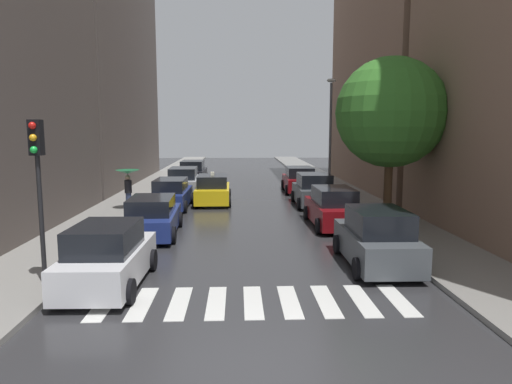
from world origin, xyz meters
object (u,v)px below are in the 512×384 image
Objects in this scene: parked_car_right_third at (314,191)px; taxi_midroad at (213,190)px; parked_car_left_third at (171,194)px; traffic_light_left_corner at (38,166)px; parked_car_left_fourth at (184,182)px; parked_car_right_fourth at (299,180)px; parked_car_left_nearest at (108,258)px; parked_car_right_nearest at (377,239)px; street_tree_right at (391,113)px; parked_car_right_second at (333,208)px; parked_car_left_fifth at (193,172)px; parked_car_left_second at (152,217)px; pedestrian_foreground at (128,179)px; lamp_post_right at (330,128)px.

taxi_midroad is (-5.59, 0.98, -0.07)m from parked_car_right_third.
traffic_light_left_corner reaches higher than parked_car_left_third.
parked_car_left_fourth is 7.67m from parked_car_right_fourth.
parked_car_left_nearest is 7.94m from parked_car_right_nearest.
parked_car_right_third is at bearing 114.47° from street_tree_right.
parked_car_left_fifth is at bearing 23.59° from parked_car_right_second.
parked_car_right_second is at bearing -81.44° from parked_car_left_second.
parked_car_right_third is (0.05, 5.47, 0.03)m from parked_car_right_second.
street_tree_right is (10.11, -4.69, 4.14)m from parked_car_left_third.
street_tree_right is (12.13, -3.70, 3.21)m from pedestrian_foreground.
parked_car_right_fourth is (7.64, 0.67, -0.02)m from parked_car_left_fourth.
traffic_light_left_corner is (-1.60, -0.21, 2.48)m from parked_car_left_nearest.
parked_car_left_second is 18.10m from parked_car_left_fifth.
parked_car_right_third is at bearing -111.71° from lamp_post_right.
parked_car_left_fourth is 12.94m from parked_car_right_second.
parked_car_right_fourth is at bearing -33.17° from parked_car_left_second.
parked_car_right_fourth is at bearing -1.02° from parked_car_right_second.
parked_car_right_second is at bearing 2.05° from parked_car_right_nearest.
parked_car_right_nearest is (7.67, -4.44, 0.10)m from parked_car_left_second.
taxi_midroad is at bearing -52.98° from parked_car_left_third.
traffic_light_left_corner is at bearing 154.44° from parked_car_right_fourth.
parked_car_left_fourth is 1.09× the size of taxi_midroad.
parked_car_left_nearest is 14.08m from taxi_midroad.
parked_car_right_fourth is (7.53, 12.54, 0.05)m from parked_car_left_second.
parked_car_left_fifth is 13.59m from parked_car_right_third.
parked_car_left_third is at bearing 178.68° from parked_car_left_fourth.
street_tree_right reaches higher than parked_car_right_second.
pedestrian_foreground reaches higher than parked_car_left_fourth.
lamp_post_right reaches higher than parked_car_right_nearest.
parked_car_left_nearest is 6.05m from parked_car_left_second.
parked_car_right_fourth is 7.25m from taxi_midroad.
parked_car_left_fourth reaches higher than parked_car_right_second.
taxi_midroad is at bearing 75.44° from traffic_light_left_corner.
parked_car_left_nearest is at bearing 7.62° from traffic_light_left_corner.
taxi_midroad reaches higher than parked_car_left_second.
parked_car_left_third is at bearing -0.95° from parked_car_left_second.
lamp_post_right is at bearing -66.13° from taxi_midroad.
parked_car_right_third is at bearing -49.88° from parked_car_left_second.
pedestrian_foreground is (-9.74, -1.56, 0.86)m from parked_car_right_third.
pedestrian_foreground is 0.28× the size of street_tree_right.
parked_car_right_third is 2.09× the size of pedestrian_foreground.
pedestrian_foreground is at bearing 163.03° from street_tree_right.
taxi_midroad is (2.09, -10.22, -0.05)m from parked_car_left_fifth.
parked_car_right_second is 5.47m from parked_car_right_third.
pedestrian_foreground reaches higher than parked_car_right_second.
pedestrian_foreground is at bearing 11.41° from parked_car_left_nearest.
lamp_post_right is at bearing 57.87° from traffic_light_left_corner.
street_tree_right is at bearing -136.55° from parked_car_left_fourth.
pedestrian_foreground is at bearing 171.40° from parked_car_left_fifth.
lamp_post_right is (9.42, -0.63, 3.47)m from parked_car_left_fourth.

